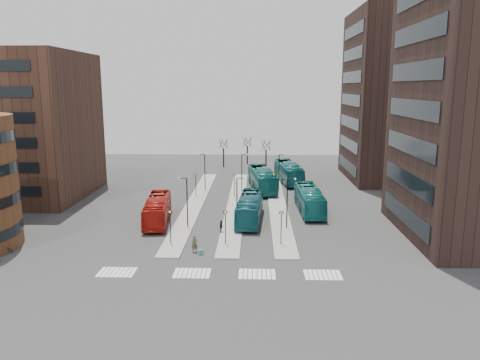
{
  "coord_description": "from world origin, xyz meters",
  "views": [
    {
      "loc": [
        4.77,
        -36.37,
        16.91
      ],
      "look_at": [
        2.81,
        22.87,
        5.0
      ],
      "focal_mm": 35.0,
      "sensor_mm": 36.0,
      "label": 1
    }
  ],
  "objects_px": {
    "traveller": "(195,244)",
    "commuter_c": "(238,225)",
    "teal_bus_d": "(289,172)",
    "commuter_a": "(150,219)",
    "teal_bus_b": "(262,179)",
    "teal_bus_c": "(309,200)",
    "red_bus": "(157,210)",
    "teal_bus_a": "(250,208)",
    "suitcase": "(201,252)",
    "bicycle_far": "(4,250)",
    "commuter_b": "(221,227)"
  },
  "relations": [
    {
      "from": "teal_bus_c",
      "to": "commuter_b",
      "type": "bearing_deg",
      "value": -140.73
    },
    {
      "from": "teal_bus_b",
      "to": "teal_bus_c",
      "type": "height_order",
      "value": "teal_bus_b"
    },
    {
      "from": "red_bus",
      "to": "commuter_b",
      "type": "relative_size",
      "value": 7.44
    },
    {
      "from": "suitcase",
      "to": "traveller",
      "type": "relative_size",
      "value": 0.3
    },
    {
      "from": "commuter_a",
      "to": "commuter_c",
      "type": "height_order",
      "value": "commuter_c"
    },
    {
      "from": "suitcase",
      "to": "commuter_a",
      "type": "height_order",
      "value": "commuter_a"
    },
    {
      "from": "teal_bus_a",
      "to": "commuter_a",
      "type": "distance_m",
      "value": 12.62
    },
    {
      "from": "bicycle_far",
      "to": "traveller",
      "type": "bearing_deg",
      "value": -96.12
    },
    {
      "from": "traveller",
      "to": "bicycle_far",
      "type": "height_order",
      "value": "traveller"
    },
    {
      "from": "traveller",
      "to": "commuter_a",
      "type": "relative_size",
      "value": 1.14
    },
    {
      "from": "teal_bus_d",
      "to": "commuter_c",
      "type": "relative_size",
      "value": 7.21
    },
    {
      "from": "red_bus",
      "to": "bicycle_far",
      "type": "relative_size",
      "value": 7.56
    },
    {
      "from": "teal_bus_d",
      "to": "commuter_b",
      "type": "xyz_separation_m",
      "value": [
        -9.92,
        -29.95,
        -1.01
      ]
    },
    {
      "from": "commuter_a",
      "to": "bicycle_far",
      "type": "relative_size",
      "value": 1.04
    },
    {
      "from": "teal_bus_d",
      "to": "traveller",
      "type": "xyz_separation_m",
      "value": [
        -12.19,
        -36.51,
        -0.88
      ]
    },
    {
      "from": "teal_bus_c",
      "to": "commuter_c",
      "type": "distance_m",
      "value": 13.31
    },
    {
      "from": "red_bus",
      "to": "teal_bus_b",
      "type": "distance_m",
      "value": 23.2
    },
    {
      "from": "traveller",
      "to": "commuter_c",
      "type": "bearing_deg",
      "value": 40.82
    },
    {
      "from": "suitcase",
      "to": "commuter_c",
      "type": "bearing_deg",
      "value": 44.87
    },
    {
      "from": "commuter_c",
      "to": "teal_bus_a",
      "type": "bearing_deg",
      "value": -170.44
    },
    {
      "from": "teal_bus_c",
      "to": "traveller",
      "type": "xyz_separation_m",
      "value": [
        -13.65,
        -16.48,
        -0.77
      ]
    },
    {
      "from": "red_bus",
      "to": "teal_bus_b",
      "type": "height_order",
      "value": "teal_bus_b"
    },
    {
      "from": "teal_bus_b",
      "to": "bicycle_far",
      "type": "distance_m",
      "value": 40.9
    },
    {
      "from": "bicycle_far",
      "to": "red_bus",
      "type": "bearing_deg",
      "value": -57.61
    },
    {
      "from": "traveller",
      "to": "teal_bus_b",
      "type": "bearing_deg",
      "value": 57.56
    },
    {
      "from": "suitcase",
      "to": "red_bus",
      "type": "xyz_separation_m",
      "value": [
        -6.82,
        11.58,
        1.33
      ]
    },
    {
      "from": "commuter_c",
      "to": "bicycle_far",
      "type": "bearing_deg",
      "value": -45.49
    },
    {
      "from": "teal_bus_b",
      "to": "bicycle_far",
      "type": "bearing_deg",
      "value": -139.38
    },
    {
      "from": "traveller",
      "to": "commuter_b",
      "type": "bearing_deg",
      "value": 52.37
    },
    {
      "from": "teal_bus_b",
      "to": "traveller",
      "type": "height_order",
      "value": "teal_bus_b"
    },
    {
      "from": "red_bus",
      "to": "commuter_c",
      "type": "distance_m",
      "value": 11.0
    },
    {
      "from": "suitcase",
      "to": "teal_bus_d",
      "type": "relative_size",
      "value": 0.04
    },
    {
      "from": "suitcase",
      "to": "bicycle_far",
      "type": "relative_size",
      "value": 0.36
    },
    {
      "from": "teal_bus_d",
      "to": "traveller",
      "type": "bearing_deg",
      "value": -116.43
    },
    {
      "from": "teal_bus_b",
      "to": "teal_bus_a",
      "type": "bearing_deg",
      "value": -103.91
    },
    {
      "from": "commuter_a",
      "to": "commuter_b",
      "type": "height_order",
      "value": "commuter_a"
    },
    {
      "from": "traveller",
      "to": "commuter_a",
      "type": "height_order",
      "value": "traveller"
    },
    {
      "from": "commuter_c",
      "to": "teal_bus_c",
      "type": "bearing_deg",
      "value": 160.43
    },
    {
      "from": "teal_bus_d",
      "to": "commuter_c",
      "type": "distance_m",
      "value": 30.46
    },
    {
      "from": "teal_bus_d",
      "to": "commuter_c",
      "type": "xyz_separation_m",
      "value": [
        -7.97,
        -29.39,
        -0.9
      ]
    },
    {
      "from": "commuter_c",
      "to": "bicycle_far",
      "type": "xyz_separation_m",
      "value": [
        -23.77,
        -8.12,
        -0.49
      ]
    },
    {
      "from": "red_bus",
      "to": "teal_bus_d",
      "type": "height_order",
      "value": "teal_bus_d"
    },
    {
      "from": "red_bus",
      "to": "commuter_c",
      "type": "xyz_separation_m",
      "value": [
        10.32,
        -3.75,
        -0.71
      ]
    },
    {
      "from": "commuter_b",
      "to": "bicycle_far",
      "type": "relative_size",
      "value": 1.02
    },
    {
      "from": "bicycle_far",
      "to": "teal_bus_b",
      "type": "bearing_deg",
      "value": -50.21
    },
    {
      "from": "teal_bus_d",
      "to": "bicycle_far",
      "type": "distance_m",
      "value": 49.15
    },
    {
      "from": "commuter_a",
      "to": "commuter_c",
      "type": "relative_size",
      "value": 0.89
    },
    {
      "from": "commuter_c",
      "to": "suitcase",
      "type": "bearing_deg",
      "value": 1.56
    },
    {
      "from": "teal_bus_a",
      "to": "teal_bus_b",
      "type": "xyz_separation_m",
      "value": [
        1.8,
        18.0,
        0.17
      ]
    },
    {
      "from": "teal_bus_a",
      "to": "commuter_a",
      "type": "height_order",
      "value": "teal_bus_a"
    }
  ]
}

